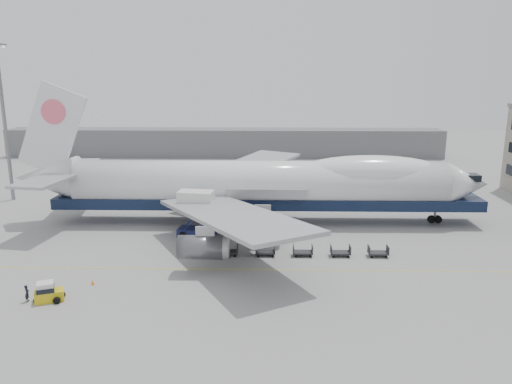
{
  "coord_description": "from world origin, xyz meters",
  "views": [
    {
      "loc": [
        1.03,
        -56.92,
        20.93
      ],
      "look_at": [
        -0.42,
        6.0,
        5.85
      ],
      "focal_mm": 35.0,
      "sensor_mm": 36.0,
      "label": 1
    }
  ],
  "objects_px": {
    "baggage_tug": "(48,293)",
    "ground_worker": "(27,293)",
    "airliner": "(264,184)",
    "catering_truck": "(196,211)"
  },
  "relations": [
    {
      "from": "ground_worker",
      "to": "airliner",
      "type": "bearing_deg",
      "value": -51.61
    },
    {
      "from": "airliner",
      "to": "catering_truck",
      "type": "relative_size",
      "value": 11.03
    },
    {
      "from": "airliner",
      "to": "ground_worker",
      "type": "bearing_deg",
      "value": -130.02
    },
    {
      "from": "catering_truck",
      "to": "baggage_tug",
      "type": "relative_size",
      "value": 2.09
    },
    {
      "from": "catering_truck",
      "to": "ground_worker",
      "type": "xyz_separation_m",
      "value": [
        -13.23,
        -19.67,
        -2.61
      ]
    },
    {
      "from": "baggage_tug",
      "to": "ground_worker",
      "type": "relative_size",
      "value": 1.76
    },
    {
      "from": "airliner",
      "to": "baggage_tug",
      "type": "xyz_separation_m",
      "value": [
        -20.16,
        -26.12,
        -4.79
      ]
    },
    {
      "from": "catering_truck",
      "to": "ground_worker",
      "type": "relative_size",
      "value": 3.68
    },
    {
      "from": "catering_truck",
      "to": "airliner",
      "type": "bearing_deg",
      "value": 44.99
    },
    {
      "from": "airliner",
      "to": "ground_worker",
      "type": "relative_size",
      "value": 40.63
    }
  ]
}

